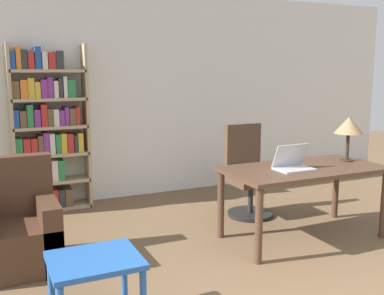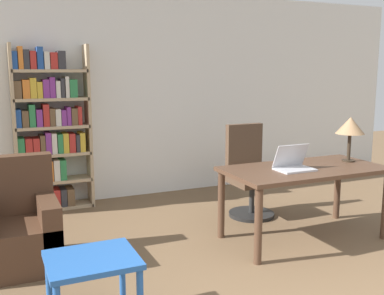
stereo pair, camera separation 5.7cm
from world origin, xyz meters
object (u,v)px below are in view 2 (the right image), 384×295
Objects in this scene: desk at (304,177)px; bookshelf at (49,131)px; side_table_blue at (92,269)px; armchair at (17,232)px; laptop at (293,164)px; office_chair at (249,175)px; table_lamp at (350,126)px.

bookshelf is at bearing 137.14° from desk.
armchair reaches higher than side_table_blue.
bookshelf is (-2.03, 2.08, 0.18)m from laptop.
office_chair is 2.61m from armchair.
table_lamp reaches higher than armchair.
desk is 3.02m from bookshelf.
armchair is at bearing 107.65° from side_table_blue.
armchair is at bearing 168.27° from laptop.
office_chair is 1.13× the size of armchair.
table_lamp reaches higher than office_chair.
side_table_blue is 1.33m from armchair.
table_lamp reaches higher than desk.
desk is at bearing -42.86° from bookshelf.
bookshelf reaches higher than table_lamp.
armchair is (-2.68, 0.48, -0.33)m from desk.
office_chair is (-0.72, 0.82, -0.63)m from table_lamp.
bookshelf reaches higher than desk.
desk is 1.73× the size of armchair.
armchair is at bearing 169.73° from desk.
bookshelf is at bearing 134.35° from laptop.
side_table_blue is (-2.11, -0.74, -0.37)m from laptop.
side_table_blue is 2.87m from bookshelf.
laptop is 0.85m from table_lamp.
table_lamp reaches higher than laptop.
laptop is 0.34× the size of office_chair.
side_table_blue is (-2.89, -0.84, -0.68)m from table_lamp.
armchair is (-3.29, 0.42, -0.80)m from table_lamp.
office_chair reaches higher than armchair.
office_chair reaches higher than laptop.
table_lamp is at bearing 7.09° from laptop.
desk is 2.74m from armchair.
laptop is 0.76× the size of table_lamp.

